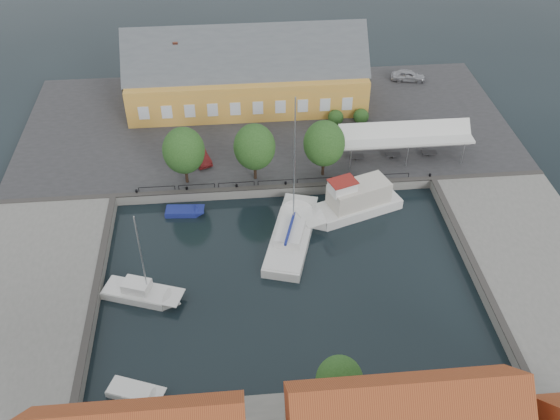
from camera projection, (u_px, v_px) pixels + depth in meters
name	position (u px, v px, depth m)	size (l,w,h in m)	color
ground	(286.00, 265.00, 55.84)	(140.00, 140.00, 0.00)	black
north_quay	(267.00, 126.00, 73.31)	(56.00, 26.00, 1.00)	#2D2D30
west_quay	(29.00, 294.00, 52.42)	(12.00, 24.00, 1.00)	slate
east_quay	(534.00, 261.00, 55.54)	(12.00, 24.00, 1.00)	slate
quay_edge_fittings	(281.00, 222.00, 58.85)	(56.00, 24.72, 0.40)	#383533
warehouse	(242.00, 76.00, 74.79)	(28.56, 14.00, 9.55)	gold
tent_canopy	(405.00, 136.00, 65.72)	(14.00, 4.00, 2.83)	silver
quay_trees	(254.00, 147.00, 61.90)	(18.20, 4.20, 6.30)	black
car_silver	(408.00, 75.00, 80.65)	(1.74, 4.33, 1.48)	#ABACB3
car_red	(198.00, 155.00, 66.51)	(1.50, 4.30, 1.42)	#591415
center_sailboat	(291.00, 238.00, 58.08)	(6.37, 11.64, 15.15)	white
trawler	(353.00, 204.00, 61.06)	(10.88, 6.42, 5.00)	white
west_boat_c	(141.00, 294.00, 52.69)	(7.18, 4.36, 9.58)	white
launch_sw	(136.00, 393.00, 45.31)	(4.48, 2.99, 0.98)	white
launch_nw	(184.00, 212.00, 61.47)	(3.94, 1.80, 0.88)	navy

